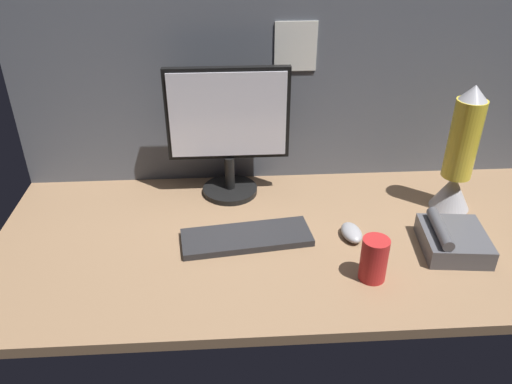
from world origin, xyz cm
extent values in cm
cube|color=#8C6B4C|center=(0.00, 0.00, -1.50)|extent=(180.00, 80.00, 3.00)
cube|color=#565B66|center=(0.00, 37.50, 32.11)|extent=(180.00, 5.00, 64.22)
cube|color=white|center=(0.36, 34.70, 45.42)|extent=(13.17, 0.40, 15.22)
cylinder|color=black|center=(-21.58, 24.50, 0.90)|extent=(18.00, 18.00, 1.80)
cylinder|color=black|center=(-21.58, 24.50, 7.30)|extent=(3.20, 3.20, 11.00)
cube|color=black|center=(-21.58, 25.50, 27.50)|extent=(38.33, 2.40, 29.40)
cube|color=silver|center=(-21.58, 24.10, 27.50)|extent=(35.93, 0.60, 27.00)
cube|color=#262628|center=(-17.38, -3.01, 1.00)|extent=(38.33, 17.49, 2.00)
ellipsoid|color=#99999E|center=(13.00, -3.44, 1.70)|extent=(6.56, 10.13, 3.40)
cylinder|color=red|center=(14.24, -21.37, 6.02)|extent=(6.95, 6.95, 12.05)
cone|color=#A5A5AD|center=(47.89, 11.35, 5.56)|extent=(12.24, 12.24, 11.13)
cylinder|color=gold|center=(47.89, 11.35, 23.37)|extent=(8.90, 8.90, 24.48)
cone|color=#A5A5AD|center=(47.89, 11.35, 37.83)|extent=(8.01, 8.01, 4.45)
cube|color=#4C4C51|center=(39.97, -10.69, 2.80)|extent=(18.91, 20.68, 5.60)
cylinder|color=#4C4C51|center=(35.30, -10.69, 7.20)|extent=(4.98, 17.34, 3.20)
camera|label=1|loc=(-22.02, -120.53, 85.96)|focal=35.35mm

